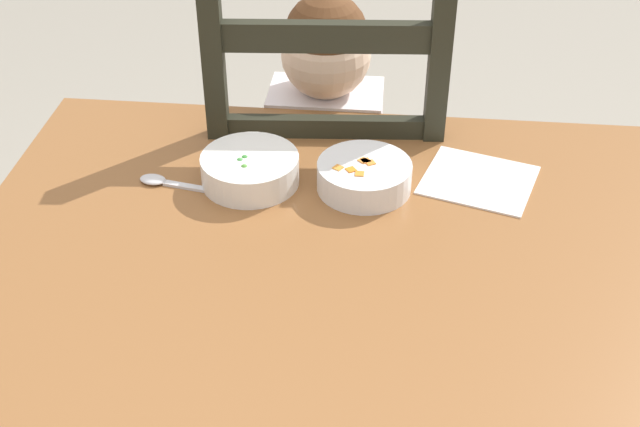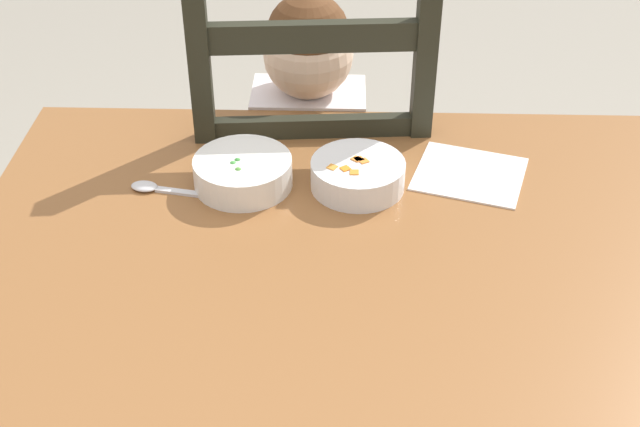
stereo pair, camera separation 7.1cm
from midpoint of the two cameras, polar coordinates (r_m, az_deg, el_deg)
dining_table at (r=1.28m, az=-0.06°, el=-7.65°), size 1.14×0.91×0.75m
dining_chair at (r=1.78m, az=-1.74°, el=-0.33°), size 0.45×0.45×1.03m
child_figure at (r=1.69m, az=-1.99°, el=3.88°), size 0.32×0.31×0.95m
bowl_of_peas at (r=1.37m, az=-6.70°, el=2.80°), size 0.16×0.16×0.05m
bowl_of_carrots at (r=1.36m, az=1.06°, el=2.65°), size 0.15×0.15×0.05m
spoon at (r=1.40m, az=-12.40°, el=1.65°), size 0.14×0.05×0.01m
paper_napkin at (r=1.42m, az=8.62°, el=2.62°), size 0.21×0.20×0.00m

